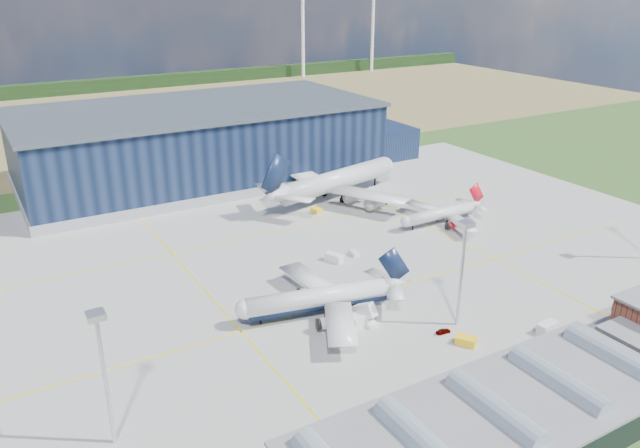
{
  "coord_description": "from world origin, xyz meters",
  "views": [
    {
      "loc": [
        -71.58,
        -113.06,
        67.21
      ],
      "look_at": [
        3.57,
        15.48,
        8.26
      ],
      "focal_mm": 35.0,
      "sensor_mm": 36.0,
      "label": 1
    }
  ],
  "objects": [
    {
      "name": "gse_cart_a",
      "position": [
        10.6,
        9.85,
        0.6
      ],
      "size": [
        1.89,
        2.81,
        1.21
      ],
      "primitive_type": "cube",
      "rotation": [
        0.0,
        0.0,
        -0.01
      ],
      "color": "silver",
      "rests_on": "ground"
    },
    {
      "name": "hangar",
      "position": [
        2.81,
        94.8,
        11.62
      ],
      "size": [
        145.0,
        62.0,
        26.1
      ],
      "color": "black",
      "rests_on": "ground"
    },
    {
      "name": "car_b",
      "position": [
        29.03,
        -48.0,
        0.62
      ],
      "size": [
        3.97,
        2.37,
        1.23
      ],
      "primitive_type": "imported",
      "rotation": [
        0.0,
        0.0,
        1.88
      ],
      "color": "#99999E",
      "rests_on": "ground"
    },
    {
      "name": "gse_van_c",
      "position": [
        23.69,
        -41.63,
        1.13
      ],
      "size": [
        4.93,
        2.78,
        2.26
      ],
      "primitive_type": "cube",
      "rotation": [
        0.0,
        0.0,
        1.69
      ],
      "color": "silver",
      "rests_on": "ground"
    },
    {
      "name": "airliner_navy",
      "position": [
        -13.09,
        -12.0,
        6.51
      ],
      "size": [
        47.1,
        46.44,
        13.01
      ],
      "primitive_type": null,
      "rotation": [
        0.0,
        0.0,
        2.93
      ],
      "color": "silver",
      "rests_on": "ground"
    },
    {
      "name": "airliner_widebody",
      "position": [
        30.64,
        50.56,
        9.63
      ],
      "size": [
        70.97,
        70.03,
        19.25
      ],
      "primitive_type": null,
      "rotation": [
        0.0,
        0.0,
        0.24
      ],
      "color": "silver",
      "rests_on": "ground"
    },
    {
      "name": "car_a",
      "position": [
        5.21,
        -31.27,
        0.54
      ],
      "size": [
        3.25,
        1.56,
        1.07
      ],
      "primitive_type": "imported",
      "rotation": [
        0.0,
        0.0,
        1.48
      ],
      "color": "#99999E",
      "rests_on": "ground"
    },
    {
      "name": "light_mast_center",
      "position": [
        10.0,
        -30.0,
        15.43
      ],
      "size": [
        2.6,
        2.6,
        23.0
      ],
      "color": "silver",
      "rests_on": "ground"
    },
    {
      "name": "airstair",
      "position": [
        -5.86,
        -19.25,
        1.54
      ],
      "size": [
        3.18,
        5.15,
        3.08
      ],
      "primitive_type": "cube",
      "rotation": [
        0.0,
        0.0,
        0.28
      ],
      "color": "silver",
      "rests_on": "ground"
    },
    {
      "name": "farmland",
      "position": [
        0.0,
        220.0,
        0.0
      ],
      "size": [
        600.0,
        220.0,
        0.01
      ],
      "primitive_type": "cube",
      "color": "olive",
      "rests_on": "ground"
    },
    {
      "name": "gse_van_b",
      "position": [
        4.01,
        9.29,
        1.08
      ],
      "size": [
        3.79,
        5.19,
        2.16
      ],
      "primitive_type": "cube",
      "rotation": [
        0.0,
        0.0,
        0.39
      ],
      "color": "silver",
      "rests_on": "ground"
    },
    {
      "name": "glass_concourse",
      "position": [
        -6.45,
        -60.0,
        3.69
      ],
      "size": [
        78.0,
        23.0,
        8.6
      ],
      "color": "black",
      "rests_on": "ground"
    },
    {
      "name": "gse_tug_a",
      "position": [
        6.37,
        -36.64,
        0.83
      ],
      "size": [
        4.12,
        4.66,
        1.66
      ],
      "primitive_type": "cube",
      "rotation": [
        0.0,
        0.0,
        0.54
      ],
      "color": "yellow",
      "rests_on": "ground"
    },
    {
      "name": "airliner_red",
      "position": [
        44.23,
        15.77,
        5.09
      ],
      "size": [
        31.44,
        30.76,
        10.19
      ],
      "primitive_type": null,
      "rotation": [
        0.0,
        0.0,
        3.14
      ],
      "color": "silver",
      "rests_on": "ground"
    },
    {
      "name": "gse_tug_c",
      "position": [
        17.91,
        42.22,
        0.73
      ],
      "size": [
        2.53,
        3.61,
        1.47
      ],
      "primitive_type": "cube",
      "rotation": [
        0.0,
        0.0,
        0.13
      ],
      "color": "yellow",
      "rests_on": "ground"
    },
    {
      "name": "light_mast_west",
      "position": [
        -60.0,
        -30.0,
        15.43
      ],
      "size": [
        2.6,
        2.6,
        23.0
      ],
      "color": "silver",
      "rests_on": "ground"
    },
    {
      "name": "gse_van_a",
      "position": [
        -7.28,
        -19.79,
        1.29
      ],
      "size": [
        6.38,
        3.96,
        2.58
      ],
      "primitive_type": "cube",
      "rotation": [
        0.0,
        0.0,
        1.82
      ],
      "color": "silver",
      "rests_on": "ground"
    },
    {
      "name": "ground",
      "position": [
        0.0,
        0.0,
        0.0
      ],
      "size": [
        600.0,
        600.0,
        0.0
      ],
      "primitive_type": "plane",
      "color": "#2A491B",
      "rests_on": "ground"
    },
    {
      "name": "apron",
      "position": [
        0.0,
        10.0,
        0.03
      ],
      "size": [
        220.0,
        160.0,
        0.08
      ],
      "color": "gray",
      "rests_on": "ground"
    },
    {
      "name": "treeline",
      "position": [
        0.0,
        300.0,
        4.0
      ],
      "size": [
        600.0,
        8.0,
        8.0
      ],
      "primitive_type": "cube",
      "color": "black",
      "rests_on": "ground"
    }
  ]
}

